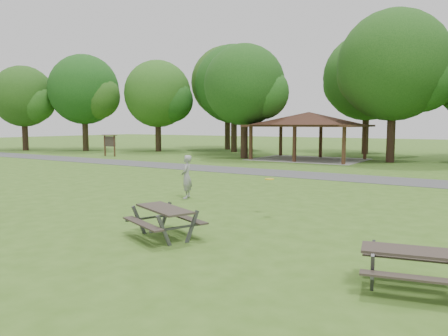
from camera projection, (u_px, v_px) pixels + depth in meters
ground at (118, 223)px, 12.39m from camera, size 160.00×160.00×0.00m
asphalt_path at (307, 175)px, 24.08m from camera, size 120.00×3.20×0.02m
pavilion at (309, 121)px, 34.28m from camera, size 8.60×7.01×3.76m
notice_board at (110, 141)px, 38.11m from camera, size 1.60×0.30×1.88m
tree_row_a at (85, 92)px, 45.26m from camera, size 7.56×7.20×9.97m
tree_row_b at (158, 96)px, 44.45m from camera, size 7.14×6.80×9.28m
tree_row_c at (235, 87)px, 43.49m from camera, size 8.19×7.80×10.67m
tree_row_d at (245, 87)px, 35.44m from camera, size 6.93×6.60×9.27m
tree_row_e at (395, 69)px, 31.47m from camera, size 8.40×8.00×11.02m
tree_deep_a at (228, 85)px, 47.97m from camera, size 8.40×8.00×11.38m
tree_deep_b at (368, 80)px, 40.30m from camera, size 8.40×8.00×11.13m
tree_flank_left at (24, 98)px, 46.07m from camera, size 6.72×6.40×8.93m
picnic_table_middle at (164, 215)px, 10.77m from camera, size 2.21×2.01×0.78m
picnic_table_far at (414, 260)px, 7.34m from camera, size 1.94×1.69×0.73m
frisbee_in_flight at (270, 179)px, 13.39m from camera, size 0.31×0.31×0.02m
frisbee_thrower at (187, 177)px, 16.49m from camera, size 0.60×0.71×1.65m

